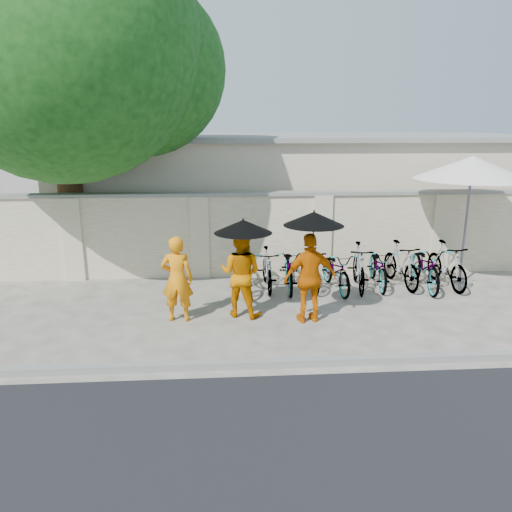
{
  "coord_description": "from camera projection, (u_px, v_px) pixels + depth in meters",
  "views": [
    {
      "loc": [
        -0.45,
        -8.77,
        3.72
      ],
      "look_at": [
        0.22,
        0.92,
        1.1
      ],
      "focal_mm": 35.0,
      "sensor_mm": 36.0,
      "label": 1
    }
  ],
  "objects": [
    {
      "name": "bike_3",
      "position": [
        312.0,
        268.0,
        11.41
      ],
      "size": [
        0.48,
        1.63,
        0.97
      ],
      "primitive_type": "imported",
      "rotation": [
        0.0,
        0.0,
        0.01
      ],
      "color": "slate",
      "rests_on": "ground"
    },
    {
      "name": "bike_8",
      "position": [
        426.0,
        266.0,
        11.43
      ],
      "size": [
        0.82,
        1.98,
        1.02
      ],
      "primitive_type": "imported",
      "rotation": [
        0.0,
        0.0,
        -0.08
      ],
      "color": "slate",
      "rests_on": "ground"
    },
    {
      "name": "bike_4",
      "position": [
        336.0,
        270.0,
        11.29
      ],
      "size": [
        0.81,
        1.83,
        0.93
      ],
      "primitive_type": "imported",
      "rotation": [
        0.0,
        0.0,
        0.11
      ],
      "color": "slate",
      "rests_on": "ground"
    },
    {
      "name": "bike_5",
      "position": [
        359.0,
        267.0,
        11.33
      ],
      "size": [
        0.72,
        1.79,
        1.05
      ],
      "primitive_type": "imported",
      "rotation": [
        0.0,
        0.0,
        -0.13
      ],
      "color": "slate",
      "rests_on": "ground"
    },
    {
      "name": "bike_1",
      "position": [
        267.0,
        269.0,
        11.34
      ],
      "size": [
        0.48,
        1.58,
        0.95
      ],
      "primitive_type": "imported",
      "rotation": [
        0.0,
        0.0,
        0.02
      ],
      "color": "slate",
      "rests_on": "ground"
    },
    {
      "name": "bike_7",
      "position": [
        401.0,
        264.0,
        11.57
      ],
      "size": [
        0.71,
        1.77,
        1.03
      ],
      "primitive_type": "imported",
      "rotation": [
        0.0,
        0.0,
        0.13
      ],
      "color": "slate",
      "rests_on": "ground"
    },
    {
      "name": "parasol_right",
      "position": [
        314.0,
        219.0,
        9.02
      ],
      "size": [
        1.11,
        1.11,
        1.17
      ],
      "color": "black",
      "rests_on": "ground"
    },
    {
      "name": "bike_0",
      "position": [
        245.0,
        270.0,
        11.23
      ],
      "size": [
        0.65,
        1.87,
        0.98
      ],
      "primitive_type": "imported",
      "rotation": [
        0.0,
        0.0,
        0.0
      ],
      "color": "slate",
      "rests_on": "ground"
    },
    {
      "name": "monk_right",
      "position": [
        310.0,
        278.0,
        9.4
      ],
      "size": [
        1.07,
        0.58,
        1.73
      ],
      "primitive_type": "imported",
      "rotation": [
        0.0,
        0.0,
        3.3
      ],
      "color": "#D36103",
      "rests_on": "ground"
    },
    {
      "name": "monk_left",
      "position": [
        177.0,
        279.0,
        9.45
      ],
      "size": [
        0.65,
        0.46,
        1.67
      ],
      "primitive_type": "imported",
      "rotation": [
        0.0,
        0.0,
        3.04
      ],
      "color": "orange",
      "rests_on": "ground"
    },
    {
      "name": "bike_6",
      "position": [
        379.0,
        267.0,
        11.55
      ],
      "size": [
        0.79,
        1.82,
        0.93
      ],
      "primitive_type": "imported",
      "rotation": [
        0.0,
        0.0,
        -0.1
      ],
      "color": "slate",
      "rests_on": "ground"
    },
    {
      "name": "bike_9",
      "position": [
        447.0,
        265.0,
        11.51
      ],
      "size": [
        0.66,
        1.78,
        1.05
      ],
      "primitive_type": "imported",
      "rotation": [
        0.0,
        0.0,
        0.1
      ],
      "color": "slate",
      "rests_on": "ground"
    },
    {
      "name": "building_behind",
      "position": [
        298.0,
        190.0,
        15.9
      ],
      "size": [
        14.0,
        6.0,
        3.2
      ],
      "primitive_type": "cube",
      "color": "beige",
      "rests_on": "ground"
    },
    {
      "name": "patio_umbrella",
      "position": [
        472.0,
        169.0,
        11.07
      ],
      "size": [
        3.27,
        3.27,
        2.99
      ],
      "rotation": [
        0.0,
        0.0,
        -0.39
      ],
      "color": "gray",
      "rests_on": "ground"
    },
    {
      "name": "monk_center",
      "position": [
        241.0,
        273.0,
        9.71
      ],
      "size": [
        1.03,
        0.93,
        1.73
      ],
      "primitive_type": "imported",
      "rotation": [
        0.0,
        0.0,
        2.74
      ],
      "color": "#CC6D00",
      "rests_on": "ground"
    },
    {
      "name": "shade_tree",
      "position": [
        70.0,
        55.0,
        10.73
      ],
      "size": [
        6.7,
        6.2,
        8.2
      ],
      "color": "brown",
      "rests_on": "ground"
    },
    {
      "name": "compound_wall",
      "position": [
        281.0,
        235.0,
        12.33
      ],
      "size": [
        20.0,
        0.3,
        2.0
      ],
      "primitive_type": "cube",
      "color": "beige",
      "rests_on": "ground"
    },
    {
      "name": "ground",
      "position": [
        248.0,
        325.0,
        9.45
      ],
      "size": [
        80.0,
        80.0,
        0.0
      ],
      "primitive_type": "plane",
      "color": "#A59F92"
    },
    {
      "name": "kerb",
      "position": [
        254.0,
        364.0,
        7.79
      ],
      "size": [
        40.0,
        0.16,
        0.12
      ],
      "primitive_type": "cube",
      "color": "gray",
      "rests_on": "ground"
    },
    {
      "name": "bike_2",
      "position": [
        290.0,
        268.0,
        11.39
      ],
      "size": [
        0.78,
        1.91,
        0.98
      ],
      "primitive_type": "imported",
      "rotation": [
        0.0,
        0.0,
        -0.07
      ],
      "color": "slate",
      "rests_on": "ground"
    },
    {
      "name": "parasol_center",
      "position": [
        243.0,
        226.0,
        9.39
      ],
      "size": [
        1.11,
        1.11,
        0.96
      ],
      "color": "black",
      "rests_on": "ground"
    }
  ]
}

